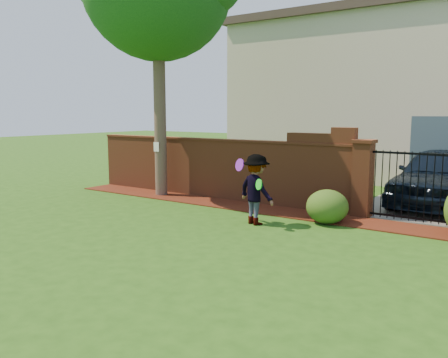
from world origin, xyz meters
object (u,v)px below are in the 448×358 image
Objects in this scene: man at (255,190)px; frisbee_purple at (240,165)px; frisbee_green at (259,184)px; car at (437,178)px.

frisbee_purple is (-0.46, 0.08, 0.52)m from man.
frisbee_purple reaches higher than frisbee_green.
man is at bearing -9.83° from frisbee_purple.
car is 5.38m from man.
frisbee_green is at bearing -116.22° from car.
car is at bearing -104.45° from man.
frisbee_purple is 0.90m from frisbee_green.
frisbee_green is at bearing 151.87° from man.
man is at bearing 132.60° from frisbee_green.
frisbee_purple is 1.21× the size of frisbee_green.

